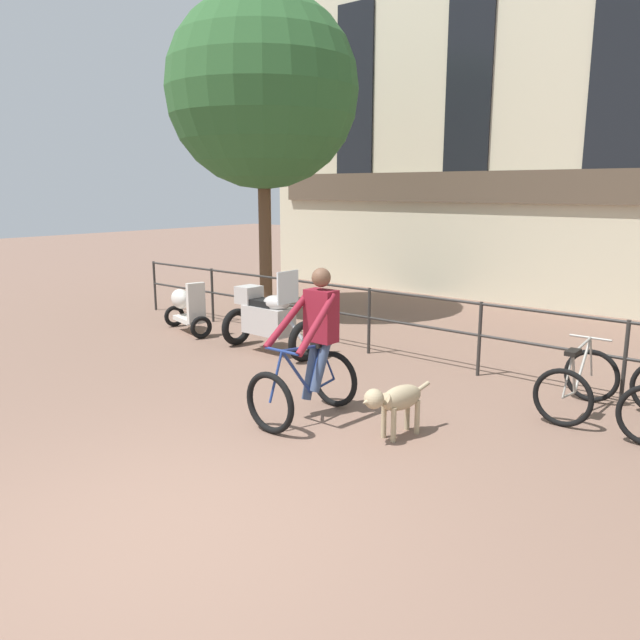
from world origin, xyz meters
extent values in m
plane|color=#7A5B4C|center=(0.00, 0.00, 0.00)|extent=(60.00, 60.00, 0.00)
cylinder|color=#2D2B28|center=(-7.50, 5.20, 0.53)|extent=(0.05, 0.05, 1.05)
cylinder|color=#2D2B28|center=(-5.62, 5.20, 0.53)|extent=(0.05, 0.05, 1.05)
cylinder|color=#2D2B28|center=(-3.75, 5.20, 0.53)|extent=(0.05, 0.05, 1.05)
cylinder|color=#2D2B28|center=(-1.88, 5.20, 0.53)|extent=(0.05, 0.05, 1.05)
cylinder|color=#2D2B28|center=(0.00, 5.20, 0.53)|extent=(0.05, 0.05, 1.05)
cylinder|color=#2D2B28|center=(1.88, 5.20, 0.53)|extent=(0.05, 0.05, 1.05)
cylinder|color=#2D2B28|center=(0.00, 5.20, 1.02)|extent=(15.00, 0.04, 0.04)
cylinder|color=#2D2B28|center=(0.00, 5.20, 0.58)|extent=(15.00, 0.04, 0.04)
cube|color=beige|center=(0.00, 11.00, 4.26)|extent=(18.00, 0.60, 8.52)
cube|color=brown|center=(0.00, 10.64, 2.60)|extent=(17.10, 0.12, 0.70)
cube|color=black|center=(-6.30, 10.67, 4.69)|extent=(1.10, 0.06, 4.77)
cube|color=black|center=(-3.15, 10.67, 4.69)|extent=(1.10, 0.06, 4.77)
cube|color=black|center=(0.00, 10.67, 4.69)|extent=(1.10, 0.06, 4.77)
torus|color=black|center=(-0.76, 1.83, 0.34)|extent=(0.68, 0.07, 0.68)
torus|color=black|center=(-0.77, 2.93, 0.34)|extent=(0.68, 0.07, 0.68)
cylinder|color=navy|center=(-0.76, 2.26, 0.58)|extent=(0.04, 0.49, 0.60)
cylinder|color=navy|center=(-0.76, 2.59, 0.54)|extent=(0.04, 0.23, 0.52)
cylinder|color=navy|center=(-0.76, 2.36, 0.83)|extent=(0.04, 0.66, 0.10)
cylinder|color=navy|center=(-0.77, 2.71, 0.31)|extent=(0.03, 0.44, 0.08)
cylinder|color=navy|center=(-0.77, 2.81, 0.57)|extent=(0.03, 0.26, 0.47)
cylinder|color=navy|center=(-0.76, 1.93, 0.60)|extent=(0.03, 0.23, 0.54)
cylinder|color=navy|center=(-0.76, 2.03, 0.87)|extent=(0.48, 0.03, 0.03)
cube|color=black|center=(-0.77, 2.69, 0.82)|extent=(0.12, 0.24, 0.05)
cube|color=maroon|center=(-0.77, 2.69, 1.15)|extent=(0.36, 0.22, 0.60)
sphere|color=brown|center=(-0.77, 2.69, 1.59)|extent=(0.22, 0.22, 0.22)
cylinder|color=maroon|center=(-0.97, 2.36, 1.14)|extent=(0.14, 0.72, 0.60)
cylinder|color=maroon|center=(-0.55, 2.36, 1.14)|extent=(0.15, 0.72, 0.60)
cylinder|color=#384766|center=(-0.83, 2.59, 0.52)|extent=(0.14, 0.31, 0.69)
cylinder|color=#384766|center=(-0.69, 2.59, 0.58)|extent=(0.14, 0.31, 0.58)
ellipsoid|color=tan|center=(0.35, 2.66, 0.42)|extent=(0.33, 0.59, 0.26)
cylinder|color=tan|center=(0.30, 2.45, 0.44)|extent=(0.17, 0.16, 0.16)
sphere|color=tan|center=(0.27, 2.28, 0.49)|extent=(0.21, 0.21, 0.21)
cone|color=tan|center=(0.25, 2.19, 0.48)|extent=(0.14, 0.14, 0.11)
cylinder|color=tan|center=(0.41, 2.99, 0.47)|extent=(0.08, 0.19, 0.10)
cylinder|color=tan|center=(0.24, 2.50, 0.19)|extent=(0.06, 0.06, 0.37)
cylinder|color=tan|center=(0.38, 2.48, 0.19)|extent=(0.06, 0.06, 0.37)
cylinder|color=tan|center=(0.31, 2.85, 0.19)|extent=(0.06, 0.06, 0.37)
cylinder|color=tan|center=(0.45, 2.82, 0.19)|extent=(0.06, 0.06, 0.37)
torus|color=black|center=(-2.36, 4.19, 0.31)|extent=(0.14, 0.62, 0.62)
torus|color=black|center=(-3.88, 4.23, 0.31)|extent=(0.14, 0.62, 0.62)
cube|color=#B7B2AD|center=(-3.12, 4.21, 0.53)|extent=(0.85, 0.42, 0.44)
ellipsoid|color=#B7B2AD|center=(-2.93, 4.20, 0.83)|extent=(0.49, 0.33, 0.24)
cube|color=black|center=(-3.23, 4.21, 0.80)|extent=(0.57, 0.31, 0.10)
cylinder|color=#B2B2B7|center=(-2.55, 4.19, 0.49)|extent=(0.43, 0.07, 0.41)
cube|color=silver|center=(-2.68, 4.20, 1.10)|extent=(0.04, 0.44, 0.50)
cube|color=#B7B2AD|center=(-3.56, 4.22, 0.89)|extent=(0.33, 0.37, 0.28)
torus|color=black|center=(1.55, 5.07, 0.33)|extent=(0.66, 0.07, 0.66)
torus|color=black|center=(1.56, 4.03, 0.33)|extent=(0.66, 0.07, 0.66)
cylinder|color=#9E998E|center=(1.55, 4.67, 0.56)|extent=(0.04, 0.47, 0.58)
cylinder|color=#9E998E|center=(1.56, 4.35, 0.53)|extent=(0.03, 0.22, 0.51)
cylinder|color=#9E998E|center=(1.55, 4.57, 0.81)|extent=(0.04, 0.63, 0.10)
cylinder|color=#9E998E|center=(1.56, 4.24, 0.31)|extent=(0.03, 0.42, 0.07)
cylinder|color=#9E998E|center=(1.56, 4.14, 0.55)|extent=(0.03, 0.25, 0.46)
cylinder|color=#9E998E|center=(1.55, 4.98, 0.59)|extent=(0.03, 0.21, 0.52)
cylinder|color=#9E998E|center=(1.55, 4.89, 0.84)|extent=(0.48, 0.03, 0.03)
cube|color=black|center=(1.56, 4.26, 0.80)|extent=(0.12, 0.24, 0.05)
torus|color=black|center=(-4.69, 4.14, 0.20)|extent=(0.18, 0.41, 0.40)
torus|color=black|center=(-5.85, 4.45, 0.20)|extent=(0.18, 0.41, 0.40)
cube|color=beige|center=(-5.27, 4.29, 0.24)|extent=(0.72, 0.44, 0.08)
cube|color=beige|center=(-4.87, 4.18, 0.60)|extent=(0.18, 0.33, 0.72)
ellipsoid|color=beige|center=(-5.53, 4.36, 0.58)|extent=(0.58, 0.42, 0.36)
cylinder|color=brown|center=(-5.46, 6.52, 1.70)|extent=(0.26, 0.26, 3.40)
sphere|color=#2D5B2D|center=(-5.46, 6.52, 4.45)|extent=(3.81, 3.81, 3.81)
camera|label=1|loc=(3.68, -2.65, 2.57)|focal=35.00mm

